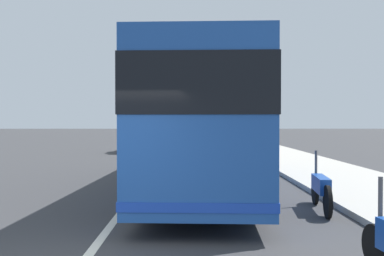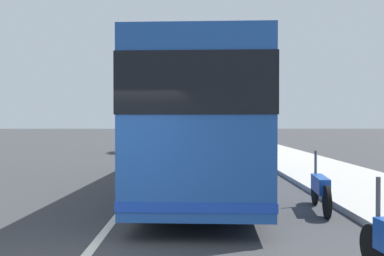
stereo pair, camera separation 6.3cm
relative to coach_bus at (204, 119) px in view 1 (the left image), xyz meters
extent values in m
cube|color=#B2ADA3|center=(2.17, -4.67, -1.96)|extent=(110.00, 3.60, 0.14)
cube|color=silver|center=(2.17, 1.91, -2.03)|extent=(110.00, 0.16, 0.01)
cube|color=#1E4C9E|center=(0.00, 0.00, -0.09)|extent=(12.19, 3.17, 3.20)
cube|color=black|center=(0.00, 0.00, 0.55)|extent=(12.23, 3.21, 1.01)
cube|color=#193FB2|center=(0.00, 0.00, -1.43)|extent=(12.22, 3.20, 0.16)
cylinder|color=black|center=(3.92, 0.99, -1.53)|extent=(1.01, 0.35, 1.00)
cylinder|color=black|center=(3.80, -1.38, -1.53)|extent=(1.01, 0.35, 1.00)
cylinder|color=black|center=(-3.80, 1.38, -1.53)|extent=(1.01, 0.35, 1.00)
cylinder|color=black|center=(-3.92, -0.99, -1.53)|extent=(1.01, 0.35, 1.00)
cylinder|color=black|center=(-7.12, -2.06, -1.74)|extent=(0.60, 0.14, 0.59)
cylinder|color=#4C4C51|center=(-7.24, -2.07, -1.14)|extent=(0.06, 0.06, 0.70)
cylinder|color=black|center=(-2.55, -2.56, -1.70)|extent=(0.68, 0.16, 0.67)
cylinder|color=black|center=(-4.09, -2.37, -1.70)|extent=(0.68, 0.16, 0.67)
cube|color=#1947A5|center=(-3.32, -2.46, -1.45)|extent=(1.18, 0.38, 0.34)
cylinder|color=#4C4C51|center=(-2.67, -2.54, -1.10)|extent=(0.06, 0.06, 0.70)
cube|color=silver|center=(15.13, 3.76, -1.47)|extent=(4.05, 2.05, 0.76)
cube|color=black|center=(15.09, 3.76, -0.81)|extent=(2.12, 1.81, 0.55)
cylinder|color=black|center=(13.87, 2.85, -1.71)|extent=(0.65, 0.25, 0.64)
cylinder|color=black|center=(13.79, 4.56, -1.71)|extent=(0.65, 0.25, 0.64)
cylinder|color=black|center=(16.48, 2.96, -1.71)|extent=(0.65, 0.25, 0.64)
cylinder|color=black|center=(16.40, 4.68, -1.71)|extent=(0.65, 0.25, 0.64)
cube|color=#2D7238|center=(31.28, 3.44, -1.46)|extent=(4.19, 1.92, 0.79)
cube|color=black|center=(31.41, 3.44, -0.77)|extent=(1.94, 1.71, 0.59)
cylinder|color=black|center=(29.94, 2.58, -1.71)|extent=(0.65, 0.24, 0.64)
cylinder|color=black|center=(29.89, 4.22, -1.71)|extent=(0.65, 0.24, 0.64)
cylinder|color=black|center=(32.67, 2.66, -1.71)|extent=(0.65, 0.24, 0.64)
cylinder|color=black|center=(32.62, 4.30, -1.71)|extent=(0.65, 0.24, 0.64)
cube|color=silver|center=(44.23, 0.37, -1.43)|extent=(4.57, 1.88, 0.85)
cube|color=black|center=(44.04, 0.37, -0.74)|extent=(2.11, 1.71, 0.54)
cylinder|color=black|center=(45.72, 1.22, -1.71)|extent=(0.64, 0.23, 0.64)
cylinder|color=black|center=(45.74, -0.46, -1.71)|extent=(0.64, 0.23, 0.64)
cylinder|color=black|center=(42.72, 1.19, -1.71)|extent=(0.64, 0.23, 0.64)
cylinder|color=black|center=(42.74, -0.49, -1.71)|extent=(0.64, 0.23, 0.64)
camera|label=1|loc=(-12.98, 0.43, -0.06)|focal=41.34mm
camera|label=2|loc=(-12.98, 0.37, -0.06)|focal=41.34mm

